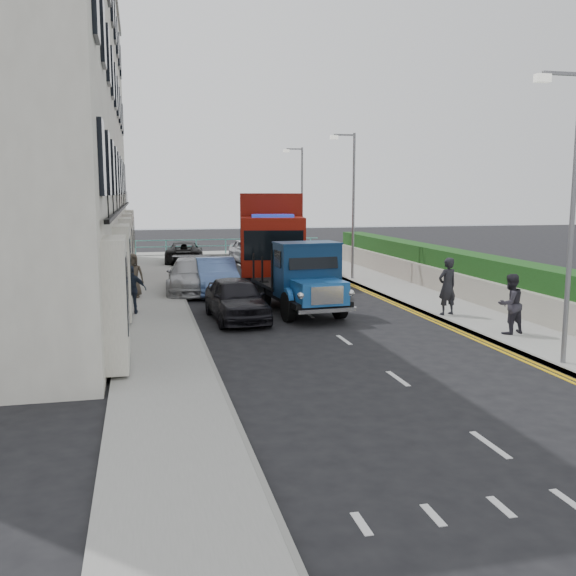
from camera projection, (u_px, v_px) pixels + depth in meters
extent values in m
plane|color=black|center=(368.00, 357.00, 16.63)|extent=(120.00, 120.00, 0.00)
cube|color=gray|center=(155.00, 304.00, 24.14)|extent=(2.40, 38.00, 0.12)
cube|color=gray|center=(414.00, 295.00, 26.47)|extent=(2.60, 38.00, 0.12)
cube|color=gray|center=(224.00, 253.00, 44.57)|extent=(30.00, 2.50, 0.12)
plane|color=slate|center=(190.00, 229.00, 74.46)|extent=(120.00, 120.00, 0.00)
cube|color=silver|center=(39.00, 124.00, 26.02)|extent=(6.00, 30.00, 14.00)
cube|color=black|center=(123.00, 208.00, 27.22)|extent=(0.12, 28.00, 0.10)
cube|color=#B2AD9E|center=(444.00, 282.00, 26.68)|extent=(0.30, 28.00, 1.00)
cube|color=#1A4114|center=(459.00, 272.00, 26.78)|extent=(1.20, 28.00, 1.70)
cube|color=#59B2A5|center=(226.00, 239.00, 43.65)|extent=(13.00, 0.08, 0.06)
cube|color=#59B2A5|center=(226.00, 246.00, 43.71)|extent=(13.00, 0.06, 0.05)
cylinder|color=slate|center=(572.00, 224.00, 15.14)|extent=(0.12, 0.12, 7.00)
cube|color=slate|center=(562.00, 74.00, 14.53)|extent=(1.00, 0.08, 0.08)
cube|color=beige|center=(542.00, 78.00, 14.43)|extent=(0.35, 0.18, 0.18)
cylinder|color=slate|center=(353.00, 208.00, 30.56)|extent=(0.12, 0.12, 7.00)
cube|color=slate|center=(344.00, 135.00, 29.95)|extent=(1.00, 0.08, 0.08)
cube|color=beige|center=(334.00, 137.00, 29.85)|extent=(0.35, 0.18, 0.18)
cylinder|color=slate|center=(302.00, 204.00, 40.20)|extent=(0.12, 0.12, 7.00)
cube|color=slate|center=(294.00, 149.00, 39.59)|extent=(1.00, 0.08, 0.08)
cube|color=beige|center=(286.00, 151.00, 39.49)|extent=(0.35, 0.18, 0.18)
cylinder|color=black|center=(288.00, 307.00, 21.11)|extent=(0.35, 1.02, 1.00)
cylinder|color=black|center=(339.00, 304.00, 21.67)|extent=(0.35, 1.02, 1.00)
cylinder|color=black|center=(264.00, 294.00, 23.85)|extent=(0.35, 1.02, 1.00)
cylinder|color=black|center=(310.00, 292.00, 24.40)|extent=(0.35, 1.02, 1.00)
cube|color=black|center=(300.00, 295.00, 22.73)|extent=(2.39, 5.13, 0.19)
cube|color=#1E5AA6|center=(319.00, 292.00, 20.87)|extent=(1.72, 1.48, 0.75)
cube|color=silver|center=(327.00, 295.00, 20.22)|extent=(1.09, 0.18, 0.57)
cube|color=#0D284A|center=(307.00, 270.00, 21.91)|extent=(2.18, 1.42, 1.82)
cube|color=black|center=(289.00, 283.00, 23.87)|extent=(2.42, 3.08, 0.12)
cylinder|color=black|center=(246.00, 278.00, 27.30)|extent=(0.55, 1.26, 1.22)
cylinder|color=black|center=(300.00, 278.00, 27.44)|extent=(0.55, 1.26, 1.22)
cylinder|color=black|center=(246.00, 269.00, 30.68)|extent=(0.55, 1.26, 1.22)
cylinder|color=black|center=(294.00, 269.00, 30.82)|extent=(0.55, 1.26, 1.22)
cylinder|color=black|center=(246.00, 263.00, 33.08)|extent=(0.55, 1.26, 1.22)
cylinder|color=black|center=(291.00, 263.00, 33.22)|extent=(0.55, 1.26, 1.22)
cube|color=black|center=(270.00, 266.00, 30.17)|extent=(3.76, 8.04, 0.28)
cube|color=maroon|center=(273.00, 246.00, 27.16)|extent=(2.96, 2.50, 2.43)
cube|color=black|center=(274.00, 245.00, 26.15)|extent=(2.41, 0.48, 1.22)
cube|color=maroon|center=(269.00, 228.00, 31.12)|extent=(3.66, 6.12, 3.31)
imported|color=black|center=(236.00, 299.00, 21.38)|extent=(1.94, 4.33, 1.44)
imported|color=#5D80C8|center=(216.00, 276.00, 27.01)|extent=(1.66, 4.58, 1.50)
imported|color=#A5A6AA|center=(191.00, 276.00, 27.29)|extent=(2.42, 5.12, 1.44)
imported|color=black|center=(184.00, 252.00, 38.70)|extent=(2.56, 4.90, 1.32)
imported|color=silver|center=(249.00, 251.00, 38.56)|extent=(2.27, 4.57, 1.50)
imported|color=black|center=(447.00, 286.00, 21.64)|extent=(0.80, 0.62, 1.95)
imported|color=#2B2831|center=(510.00, 304.00, 18.73)|extent=(1.00, 0.86, 1.77)
imported|color=#1D2534|center=(132.00, 290.00, 21.85)|extent=(0.99, 0.45, 1.66)
imported|color=#40382E|center=(133.00, 275.00, 25.25)|extent=(0.89, 0.62, 1.75)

